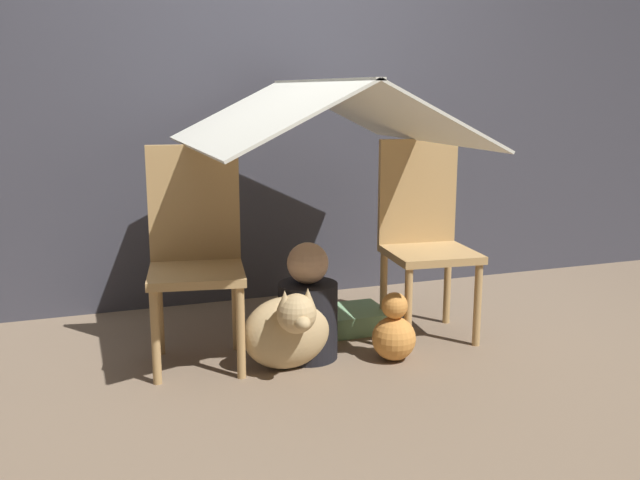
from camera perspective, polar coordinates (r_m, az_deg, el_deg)
ground_plane at (r=3.12m, az=1.37°, el=-10.12°), size 8.80×8.80×0.00m
wall_back at (r=3.99m, az=-4.58°, el=13.02°), size 7.00×0.05×2.50m
chair_left at (r=3.12m, az=-9.92°, el=-0.71°), size 0.46×0.46×0.94m
chair_right at (r=3.47m, az=8.35°, el=0.63°), size 0.43×0.43×0.94m
sheet_canopy at (r=3.10m, az=0.00°, el=10.21°), size 1.12×1.26×0.28m
person_front at (r=3.16m, az=-0.98°, el=-5.54°), size 0.26×0.26×0.52m
dog at (r=3.03m, az=-2.56°, el=-7.15°), size 0.38×0.36×0.39m
floor_cushion at (r=3.58m, az=2.27°, el=-6.37°), size 0.37×0.29×0.10m
plush_toy at (r=3.18m, az=5.95°, el=-7.39°), size 0.20×0.20×0.31m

